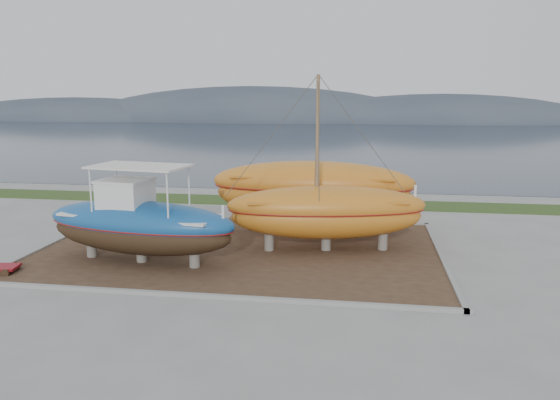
% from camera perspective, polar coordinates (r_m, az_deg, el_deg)
% --- Properties ---
extents(ground, '(140.00, 140.00, 0.00)m').
position_cam_1_polar(ground, '(21.84, -6.61, -8.14)').
color(ground, gray).
rests_on(ground, ground).
extents(dirt_patch, '(18.00, 12.00, 0.06)m').
position_cam_1_polar(dirt_patch, '(25.52, -4.24, -5.17)').
color(dirt_patch, '#422D1E').
rests_on(dirt_patch, ground).
extents(curb_frame, '(18.60, 12.60, 0.15)m').
position_cam_1_polar(curb_frame, '(25.51, -4.24, -5.07)').
color(curb_frame, gray).
rests_on(curb_frame, ground).
extents(grass_strip, '(44.00, 3.00, 0.08)m').
position_cam_1_polar(grass_strip, '(36.50, -0.20, -0.15)').
color(grass_strip, '#284219').
rests_on(grass_strip, ground).
extents(sea, '(260.00, 100.00, 0.04)m').
position_cam_1_polar(sea, '(90.32, 5.23, 6.52)').
color(sea, '#1C2938').
rests_on(sea, ground).
extents(mountain_ridge, '(200.00, 36.00, 20.00)m').
position_cam_1_polar(mountain_ridge, '(145.14, 6.61, 8.22)').
color(mountain_ridge, '#333D49').
rests_on(mountain_ridge, ground).
extents(blue_caique, '(8.97, 3.95, 4.17)m').
position_cam_1_polar(blue_caique, '(23.80, -14.46, -1.44)').
color(blue_caique, '#175191').
rests_on(blue_caique, dirt_patch).
extents(white_dinghy, '(4.66, 2.77, 1.32)m').
position_cam_1_polar(white_dinghy, '(28.68, -16.28, -2.35)').
color(white_dinghy, white).
rests_on(white_dinghy, dirt_patch).
extents(orange_sailboat, '(9.42, 4.23, 7.91)m').
position_cam_1_polar(orange_sailboat, '(24.57, 4.97, 3.69)').
color(orange_sailboat, '#C3721E').
rests_on(orange_sailboat, dirt_patch).
extents(orange_bare_hull, '(10.76, 3.38, 3.51)m').
position_cam_1_polar(orange_bare_hull, '(28.92, 3.40, 0.42)').
color(orange_bare_hull, '#C3721E').
rests_on(orange_bare_hull, dirt_patch).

